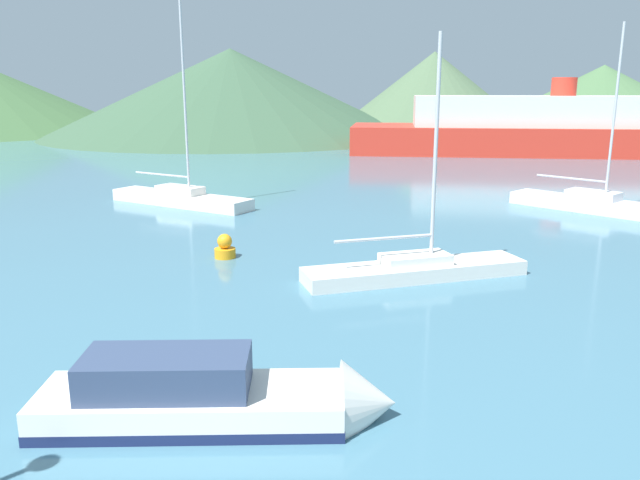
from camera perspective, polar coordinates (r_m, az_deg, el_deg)
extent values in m
cube|color=white|center=(11.71, -11.70, -14.57)|extent=(5.59, 2.60, 0.61)
cube|color=#19234C|center=(11.81, -11.65, -15.45)|extent=(5.61, 2.61, 0.20)
cone|color=white|center=(11.58, 4.47, -14.65)|extent=(1.24, 1.71, 1.56)
cube|color=#334260|center=(11.50, -13.87, -11.66)|extent=(3.10, 1.82, 0.67)
cube|color=silver|center=(33.10, 23.61, 2.93)|extent=(7.34, 6.13, 0.59)
cube|color=silver|center=(33.02, 23.69, 3.79)|extent=(2.62, 2.40, 0.41)
cylinder|color=#BCBCC1|center=(32.44, 25.32, 10.37)|extent=(0.12, 0.12, 8.14)
cylinder|color=#BCBCC1|center=(33.38, 21.94, 5.25)|extent=(2.89, 2.20, 0.10)
cube|color=white|center=(19.81, 8.68, -2.82)|extent=(7.07, 4.48, 0.46)
cube|color=white|center=(19.71, 8.72, -1.74)|extent=(2.38, 1.88, 0.32)
cylinder|color=#BCBCC1|center=(19.34, 10.52, 7.93)|extent=(0.12, 0.12, 6.96)
cylinder|color=#BCBCC1|center=(19.09, 5.89, 0.15)|extent=(2.93, 1.50, 0.10)
cube|color=white|center=(32.75, -12.63, 3.64)|extent=(8.30, 4.62, 0.58)
cube|color=white|center=(32.67, -12.67, 4.49)|extent=(2.73, 1.97, 0.41)
cylinder|color=#BCBCC1|center=(31.85, -12.33, 13.52)|extent=(0.12, 0.12, 10.62)
cylinder|color=#BCBCC1|center=(33.44, -14.28, 5.82)|extent=(3.50, 1.51, 0.10)
cube|color=red|center=(61.69, 21.03, 8.52)|extent=(38.07, 10.18, 2.50)
cube|color=silver|center=(61.56, 21.23, 10.93)|extent=(26.70, 8.43, 2.71)
cylinder|color=red|center=(61.53, 21.41, 12.93)|extent=(2.18, 2.18, 1.60)
cylinder|color=orange|center=(22.21, -8.68, -1.18)|extent=(0.74, 0.74, 0.33)
sphere|color=orange|center=(22.10, -8.71, -0.11)|extent=(0.52, 0.52, 0.52)
cone|color=#38563D|center=(81.09, -8.11, 13.18)|extent=(46.36, 46.36, 10.70)
cone|color=#4C6647|center=(85.93, 10.33, 13.09)|extent=(27.52, 27.52, 10.59)
cone|color=#476B42|center=(91.02, 24.33, 11.60)|extent=(33.66, 33.66, 8.86)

